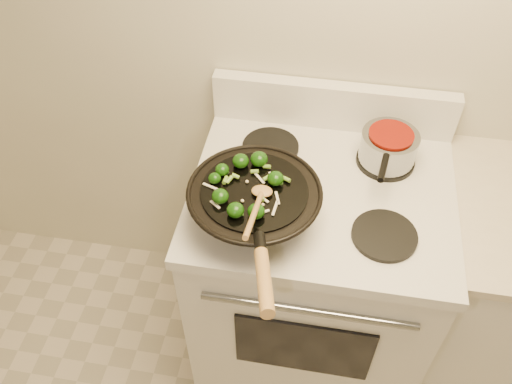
# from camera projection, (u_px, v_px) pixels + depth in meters

# --- Properties ---
(stove) EXTENTS (0.78, 0.67, 1.08)m
(stove) POSITION_uv_depth(u_px,v_px,m) (312.00, 274.00, 1.93)
(stove) COLOR white
(stove) RESTS_ON ground
(wok) EXTENTS (0.36, 0.60, 0.21)m
(wok) POSITION_uv_depth(u_px,v_px,m) (255.00, 204.00, 1.46)
(wok) COLOR black
(wok) RESTS_ON stove
(stirfry) EXTENTS (0.23, 0.25, 0.04)m
(stirfry) POSITION_uv_depth(u_px,v_px,m) (244.00, 183.00, 1.43)
(stirfry) COLOR #113A09
(stirfry) RESTS_ON wok
(wooden_spoon) EXTENTS (0.06, 0.25, 0.10)m
(wooden_spoon) POSITION_uv_depth(u_px,v_px,m) (258.00, 204.00, 1.35)
(wooden_spoon) COLOR #A87D42
(wooden_spoon) RESTS_ON wok
(saucepan) EXTENTS (0.17, 0.28, 0.10)m
(saucepan) POSITION_uv_depth(u_px,v_px,m) (388.00, 147.00, 1.63)
(saucepan) COLOR gray
(saucepan) RESTS_ON stove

